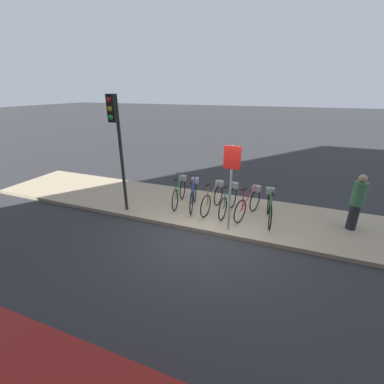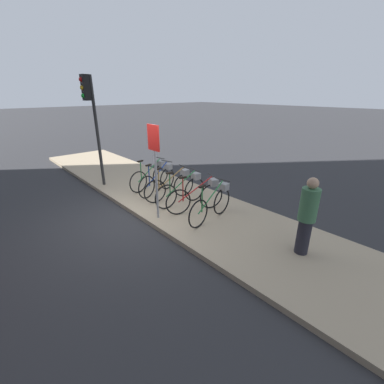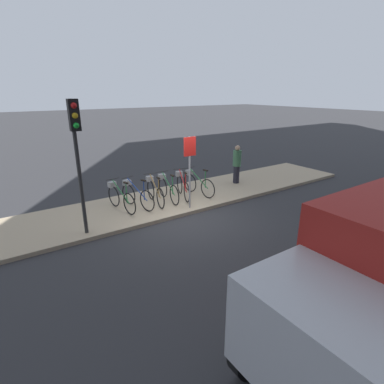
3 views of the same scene
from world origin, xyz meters
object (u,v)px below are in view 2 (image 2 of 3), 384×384
Objects in this scene: parked_bicycle_5 at (213,203)px; parked_bicycle_3 at (183,189)px; sign_post at (155,157)px; parked_bicycle_1 at (159,179)px; parked_bicycle_0 at (152,175)px; parked_bicycle_2 at (172,185)px; traffic_light at (91,109)px; parked_bicycle_4 at (198,195)px; pedestrian at (307,215)px.

parked_bicycle_3 is at bearing 176.80° from parked_bicycle_5.
parked_bicycle_1 is at bearing 143.32° from sign_post.
parked_bicycle_0 and parked_bicycle_5 have the same top height.
sign_post reaches higher than parked_bicycle_1.
parked_bicycle_0 is at bearing 172.47° from parked_bicycle_1.
parked_bicycle_3 is (1.74, -0.07, 0.00)m from parked_bicycle_0.
parked_bicycle_2 is (0.70, -0.01, 0.00)m from parked_bicycle_1.
traffic_light reaches higher than parked_bicycle_5.
parked_bicycle_2 is at bearing -179.67° from parked_bicycle_3.
parked_bicycle_2 is 0.71× the size of sign_post.
parked_bicycle_2 and parked_bicycle_5 have the same top height.
pedestrian is (2.84, 0.21, 0.39)m from parked_bicycle_4.
parked_bicycle_1 is 2.15m from sign_post.
parked_bicycle_4 is 0.61m from parked_bicycle_5.
traffic_light reaches higher than parked_bicycle_0.
pedestrian is at bearing 2.53° from parked_bicycle_1.
parked_bicycle_3 and parked_bicycle_5 have the same top height.
pedestrian is (5.22, 0.14, 0.39)m from parked_bicycle_0.
traffic_light is at bearing -160.31° from parked_bicycle_3.
sign_post reaches higher than parked_bicycle_2.
parked_bicycle_3 is 1.00× the size of parked_bicycle_5.
parked_bicycle_2 is at bearing 125.20° from sign_post.
parked_bicycle_5 is 4.99m from traffic_light.
parked_bicycle_4 is 1.63m from sign_post.
parked_bicycle_4 is (2.37, -0.08, 0.00)m from parked_bicycle_0.
sign_post is (1.46, -1.08, 1.16)m from parked_bicycle_1.
parked_bicycle_0 is 1.03× the size of parked_bicycle_4.
parked_bicycle_3 is 0.48× the size of traffic_light.
parked_bicycle_5 is at bearing 13.56° from traffic_light.
parked_bicycle_5 is at bearing -2.75° from parked_bicycle_0.
sign_post is (-0.39, -1.08, 1.16)m from parked_bicycle_4.
parked_bicycle_5 is (1.24, -0.07, 0.00)m from parked_bicycle_3.
parked_bicycle_1 is 2.45m from parked_bicycle_5.
parked_bicycle_5 is 2.28m from pedestrian.
traffic_light is 3.54m from sign_post.
pedestrian is (3.99, 0.21, 0.39)m from parked_bicycle_2.
parked_bicycle_3 is at bearing 179.70° from parked_bicycle_4.
sign_post is at bearing -36.68° from parked_bicycle_1.
parked_bicycle_2 is 0.51m from parked_bicycle_3.
parked_bicycle_5 is at bearing -3.20° from parked_bicycle_3.
parked_bicycle_4 is at bearing -0.21° from parked_bicycle_1.
parked_bicycle_3 is 1.24m from parked_bicycle_5.
parked_bicycle_1 is 0.47× the size of traffic_light.
traffic_light is (-3.16, -1.13, 2.10)m from parked_bicycle_3.
traffic_light reaches higher than pedestrian.
parked_bicycle_2 is 0.47× the size of traffic_light.
sign_post is (-0.99, -1.01, 1.16)m from parked_bicycle_5.
traffic_light is at bearing -166.44° from parked_bicycle_5.
pedestrian is 0.45× the size of traffic_light.
parked_bicycle_0 is 0.54m from parked_bicycle_1.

